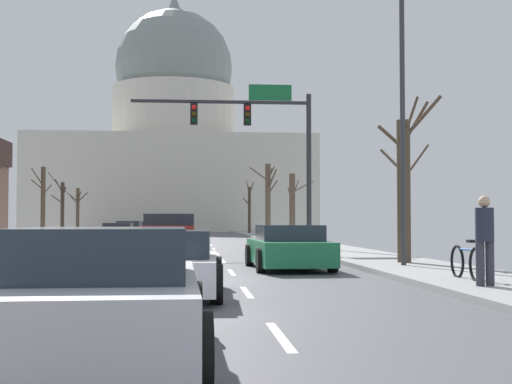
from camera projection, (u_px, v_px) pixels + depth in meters
The scene contains 21 objects.
ground at pixel (84, 278), 16.57m from camera, with size 20.00×180.00×0.20m.
signal_gantry at pixel (260, 132), 31.67m from camera, with size 7.91×0.41×7.21m.
street_lamp_right at pixel (393, 78), 19.73m from camera, with size 2.16×0.24×8.78m.
capitol_building at pixel (174, 146), 94.76m from camera, with size 35.27×20.48×31.58m.
pickup_truck_near_00 at pixel (169, 237), 26.99m from camera, with size 2.31×5.36×1.60m.
sedan_near_01 at pixel (289, 248), 20.09m from camera, with size 2.18×4.71×1.23m.
sedan_near_02 at pixel (163, 265), 12.88m from camera, with size 2.22×4.30×1.18m.
sedan_near_03 at pixel (105, 298), 6.91m from camera, with size 2.01×4.60×1.28m.
sedan_oncoming_00 at pixel (118, 235), 40.50m from camera, with size 1.97×4.62×1.22m.
sedan_oncoming_01 at pixel (129, 231), 50.90m from camera, with size 2.14×4.62×1.32m.
sedan_oncoming_02 at pixel (139, 230), 60.08m from camera, with size 2.09×4.65×1.26m.
sedan_oncoming_03 at pixel (151, 229), 71.26m from camera, with size 2.04×4.58×1.13m.
bare_tree_00 at pixel (292, 205), 43.78m from camera, with size 1.67×1.96×4.15m.
bare_tree_02 at pixel (249, 207), 70.47m from camera, with size 1.10×2.76×5.22m.
bare_tree_03 at pixel (43, 200), 53.56m from camera, with size 1.69×0.94×5.21m.
bare_tree_04 at pixel (268, 198), 51.04m from camera, with size 2.01×2.36×5.23m.
bare_tree_05 at pixel (62, 207), 58.77m from camera, with size 1.64×1.54×5.16m.
bare_tree_06 at pixel (404, 185), 21.04m from camera, with size 1.70×2.34×4.87m.
bare_tree_07 at pixel (78, 209), 68.98m from camera, with size 2.18×1.93×4.32m.
pedestrian_00 at pixel (485, 236), 13.36m from camera, with size 0.35×0.34×1.67m.
bicycle_parked at pixel (467, 262), 14.90m from camera, with size 0.12×1.77×0.85m.
Camera 1 is at (2.47, -16.92, 1.35)m, focal length 50.63 mm.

